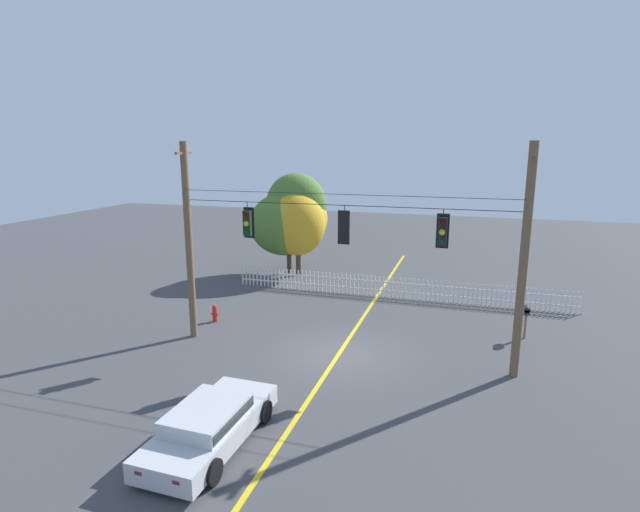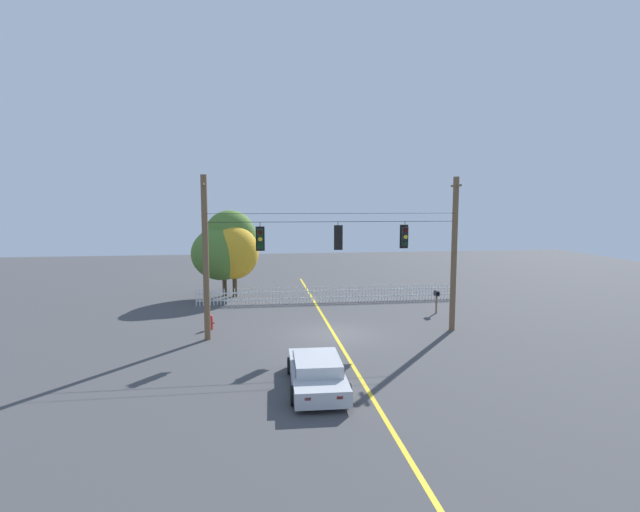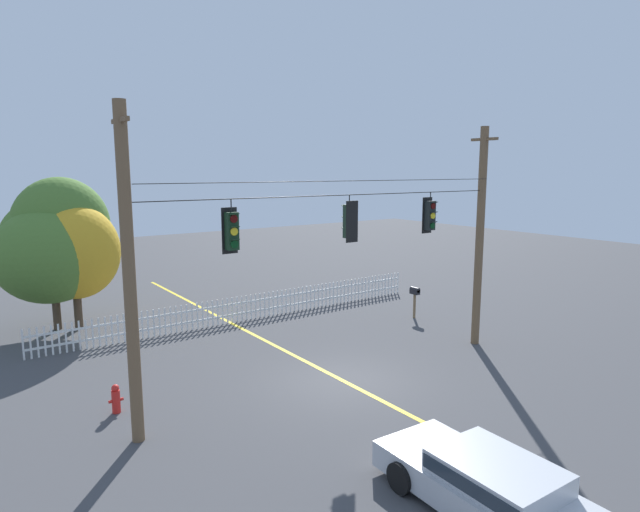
% 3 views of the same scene
% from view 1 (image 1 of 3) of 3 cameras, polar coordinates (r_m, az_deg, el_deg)
% --- Properties ---
extents(ground, '(80.00, 80.00, 0.00)m').
position_cam_1_polar(ground, '(19.50, 2.16, -11.06)').
color(ground, '#424244').
extents(lane_centerline_stripe, '(0.16, 36.00, 0.01)m').
position_cam_1_polar(lane_centerline_stripe, '(19.50, 2.16, -11.05)').
color(lane_centerline_stripe, gold).
rests_on(lane_centerline_stripe, ground).
extents(signal_support_span, '(12.78, 1.10, 7.93)m').
position_cam_1_polar(signal_support_span, '(18.26, 2.26, 0.62)').
color(signal_support_span, brown).
rests_on(signal_support_span, ground).
extents(traffic_signal_southbound_primary, '(0.43, 0.38, 1.41)m').
position_cam_1_polar(traffic_signal_southbound_primary, '(19.35, -8.21, 3.73)').
color(traffic_signal_southbound_primary, black).
extents(traffic_signal_northbound_primary, '(0.43, 0.38, 1.39)m').
position_cam_1_polar(traffic_signal_northbound_primary, '(18.04, 2.81, 3.33)').
color(traffic_signal_northbound_primary, black).
extents(traffic_signal_northbound_secondary, '(0.43, 0.38, 1.37)m').
position_cam_1_polar(traffic_signal_northbound_secondary, '(17.55, 13.73, 2.73)').
color(traffic_signal_northbound_secondary, black).
extents(white_picket_fence, '(17.52, 0.06, 1.09)m').
position_cam_1_polar(white_picket_fence, '(26.33, 8.64, -3.58)').
color(white_picket_fence, white).
rests_on(white_picket_fence, ground).
extents(autumn_maple_near_fence, '(4.56, 4.14, 6.15)m').
position_cam_1_polar(autumn_maple_near_fence, '(30.48, -3.56, 4.54)').
color(autumn_maple_near_fence, '#473828').
rests_on(autumn_maple_near_fence, ground).
extents(autumn_maple_mid, '(3.44, 3.72, 5.11)m').
position_cam_1_polar(autumn_maple_mid, '(29.96, -2.45, 3.90)').
color(autumn_maple_mid, '#473828').
rests_on(autumn_maple_mid, ground).
extents(parked_car, '(2.10, 4.68, 1.15)m').
position_cam_1_polar(parked_car, '(14.28, -12.41, -18.10)').
color(parked_car, '#B7BABF').
rests_on(parked_car, ground).
extents(fire_hydrant, '(0.38, 0.22, 0.79)m').
position_cam_1_polar(fire_hydrant, '(23.18, -11.86, -6.39)').
color(fire_hydrant, red).
rests_on(fire_hydrant, ground).
extents(roadside_mailbox, '(0.25, 0.44, 1.38)m').
position_cam_1_polar(roadside_mailbox, '(22.21, 22.39, -5.93)').
color(roadside_mailbox, brown).
rests_on(roadside_mailbox, ground).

